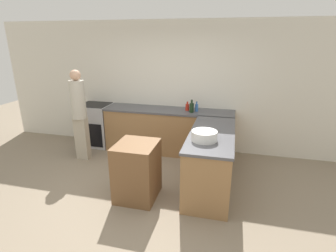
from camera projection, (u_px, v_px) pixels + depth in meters
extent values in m
plane|color=gray|center=(138.00, 201.00, 3.97)|extent=(14.00, 14.00, 0.00)
cube|color=silver|center=(172.00, 87.00, 5.57)|extent=(8.00, 0.06, 2.70)
cube|color=olive|center=(168.00, 132.00, 5.56)|extent=(2.66, 0.60, 0.90)
cube|color=#4C4C51|center=(168.00, 110.00, 5.41)|extent=(2.69, 0.63, 0.04)
cube|color=olive|center=(211.00, 161.00, 4.24)|extent=(0.66, 1.76, 0.90)
cube|color=#4C4C51|center=(212.00, 134.00, 4.09)|extent=(0.69, 1.79, 0.04)
cube|color=#ADADB2|center=(96.00, 125.00, 5.94)|extent=(0.67, 0.60, 0.94)
cube|color=black|center=(90.00, 135.00, 5.71)|extent=(0.56, 0.01, 0.53)
cube|color=black|center=(95.00, 104.00, 5.79)|extent=(0.62, 0.55, 0.01)
cube|color=brown|center=(137.00, 171.00, 3.94)|extent=(0.59, 0.65, 0.88)
cylinder|color=white|center=(204.00, 136.00, 3.74)|extent=(0.37, 0.37, 0.14)
cylinder|color=red|center=(187.00, 107.00, 5.31)|extent=(0.08, 0.08, 0.13)
cylinder|color=red|center=(187.00, 103.00, 5.28)|extent=(0.03, 0.03, 0.05)
cylinder|color=black|center=(192.00, 108.00, 5.17)|extent=(0.09, 0.09, 0.18)
cylinder|color=black|center=(192.00, 102.00, 5.13)|extent=(0.04, 0.04, 0.07)
cylinder|color=#386BB7|center=(197.00, 108.00, 5.25)|extent=(0.06, 0.06, 0.14)
cylinder|color=#386BB7|center=(197.00, 103.00, 5.22)|extent=(0.03, 0.03, 0.06)
cube|color=#ADA38E|center=(82.00, 138.00, 5.24)|extent=(0.25, 0.15, 0.86)
cylinder|color=#B7B2A3|center=(78.00, 100.00, 4.99)|extent=(0.28, 0.28, 0.73)
sphere|color=tan|center=(75.00, 75.00, 4.84)|extent=(0.20, 0.20, 0.20)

